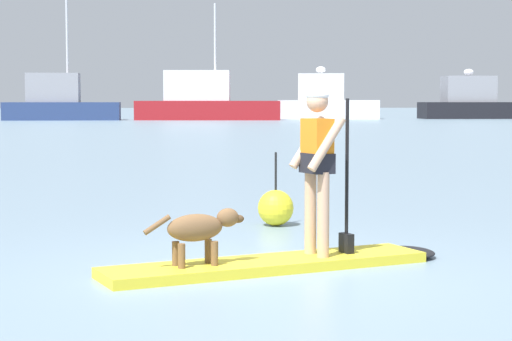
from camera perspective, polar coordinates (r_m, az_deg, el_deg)
The scene contains 9 objects.
ground_plane at distance 8.94m, azimuth 0.67°, elevation -6.25°, with size 400.00×400.00×0.00m, color gray.
paddleboard at distance 9.04m, azimuth 1.98°, elevation -5.82°, with size 3.62×1.84×0.10m.
person_paddler at distance 9.08m, azimuth 3.95°, elevation 0.70°, with size 0.67×0.58×1.66m.
dog at distance 8.58m, azimuth -3.55°, elevation -3.67°, with size 0.98×0.42×0.53m.
moored_boat_port at distance 79.08m, azimuth -12.27°, elevation 4.20°, with size 9.75×3.14×11.42m.
moored_boat_far_starboard at distance 78.24m, azimuth -3.26°, elevation 4.35°, with size 12.67×4.58×9.96m.
moored_boat_center at distance 82.95m, azimuth 4.41°, elevation 4.32°, with size 9.47×4.11×4.76m.
moored_boat_starboard at distance 86.22m, azimuth 13.51°, elevation 4.16°, with size 10.30×3.81×4.57m.
marker_buoy at distance 12.00m, azimuth 1.25°, elevation -2.35°, with size 0.48×0.48×0.98m.
Camera 1 is at (-1.02, -8.73, 1.66)m, focal length 63.60 mm.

